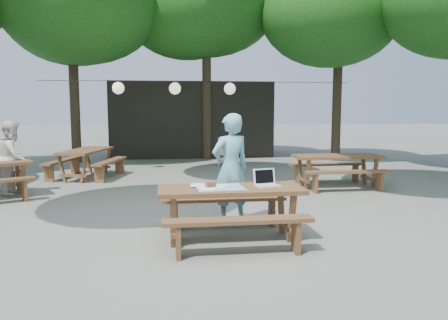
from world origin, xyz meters
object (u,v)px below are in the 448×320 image
at_px(main_picnic_table, 231,213).
at_px(woman, 231,169).
at_px(second_person, 13,157).
at_px(plastic_chair, 225,158).

height_order(main_picnic_table, woman, woman).
relative_size(woman, second_person, 1.12).
height_order(woman, second_person, woman).
distance_m(main_picnic_table, plastic_chair, 7.73).
distance_m(woman, second_person, 5.21).
bearing_deg(plastic_chair, main_picnic_table, -87.84).
distance_m(main_picnic_table, second_person, 5.70).
bearing_deg(woman, second_person, -55.28).
relative_size(second_person, plastic_chair, 1.75).
height_order(main_picnic_table, plastic_chair, plastic_chair).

